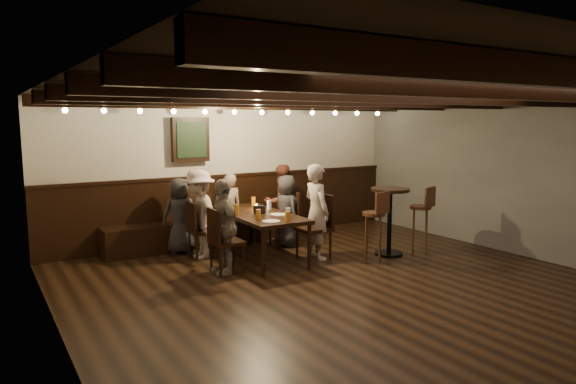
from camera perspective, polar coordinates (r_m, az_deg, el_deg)
room at (r=7.74m, az=-3.95°, el=0.63°), size 7.00×7.00×7.00m
dining_table at (r=7.66m, az=-3.37°, el=-2.76°), size 0.88×1.86×0.69m
chair_left_near at (r=7.86m, az=-9.53°, el=-5.36°), size 0.40×0.40×0.86m
chair_left_far at (r=7.04m, az=-6.94°, el=-6.77°), size 0.42×0.42×0.89m
chair_right_near at (r=8.45m, az=-0.36°, el=-4.23°), size 0.42×0.42×0.89m
chair_right_far at (r=7.70m, az=2.99°, el=-5.28°), size 0.45×0.45×0.97m
person_bench_left at (r=8.15m, az=-11.90°, el=-2.58°), size 0.59×0.39×1.18m
person_bench_centre at (r=8.60m, az=-6.52°, el=-1.89°), size 0.44×0.30×1.19m
person_bench_right at (r=8.86m, az=-0.79°, el=-1.16°), size 0.65×0.51×1.31m
person_left_near at (r=7.77m, az=-9.82°, el=-2.44°), size 0.52×0.88×1.34m
person_left_far at (r=6.95m, az=-7.22°, el=-3.82°), size 0.34×0.76×1.29m
person_right_near at (r=8.41m, az=-0.18°, el=-2.10°), size 0.39×0.59×1.18m
person_right_far at (r=7.63m, az=3.20°, el=-2.20°), size 0.36×0.53×1.42m
pint_a at (r=8.15m, az=-7.35°, el=-1.27°), size 0.07×0.07×0.14m
pint_b at (r=8.32m, az=-3.85°, el=-1.03°), size 0.07×0.07×0.14m
pint_c at (r=7.60m, az=-5.73°, el=-1.91°), size 0.07×0.07×0.14m
pint_d at (r=7.95m, az=-2.09°, el=-1.44°), size 0.07×0.07×0.14m
pint_e at (r=7.14m, az=-3.32°, el=-2.51°), size 0.07×0.07×0.14m
pint_f at (r=7.25m, az=0.00°, el=-2.33°), size 0.07×0.07×0.14m
pint_g at (r=6.97m, az=-0.03°, el=-2.76°), size 0.07×0.07×0.14m
plate_near at (r=6.97m, az=-1.87°, el=-3.28°), size 0.24×0.24×0.01m
plate_far at (r=7.47m, az=-1.10°, el=-2.52°), size 0.24×0.24×0.01m
condiment_caddy at (r=7.59m, az=-3.20°, el=-1.96°), size 0.15×0.10×0.12m
candle at (r=7.96m, az=-3.57°, el=-1.76°), size 0.05×0.05×0.05m
high_top_table at (r=7.99m, az=11.25°, el=-2.11°), size 0.58×0.58×1.04m
bar_stool_left at (r=7.57m, az=9.48°, el=-4.86°), size 0.34×0.36×1.05m
bar_stool_right at (r=8.28m, az=14.47°, el=-3.90°), size 0.35×0.37×1.05m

